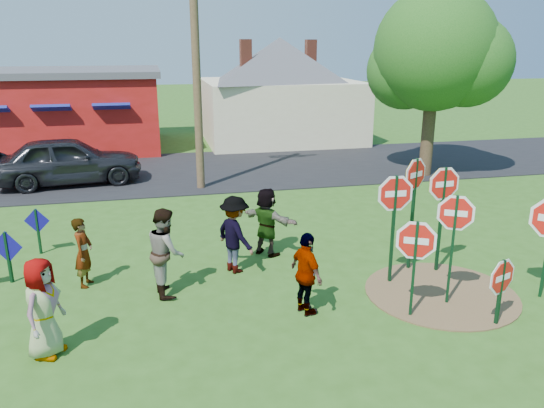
% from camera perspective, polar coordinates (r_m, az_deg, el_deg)
% --- Properties ---
extents(ground, '(120.00, 120.00, 0.00)m').
position_cam_1_polar(ground, '(11.53, -5.03, -9.60)').
color(ground, '#2D5518').
rests_on(ground, ground).
extents(road, '(120.00, 7.50, 0.04)m').
position_cam_1_polar(road, '(22.37, -9.09, 3.53)').
color(road, black).
rests_on(road, ground).
extents(dirt_patch, '(3.20, 3.20, 0.03)m').
position_cam_1_polar(dirt_patch, '(12.05, 17.69, -9.10)').
color(dirt_patch, brown).
rests_on(dirt_patch, ground).
extents(red_building, '(9.40, 7.69, 3.90)m').
position_cam_1_polar(red_building, '(28.72, -21.37, 9.49)').
color(red_building, maroon).
rests_on(red_building, ground).
extents(cream_house, '(9.40, 9.40, 6.50)m').
position_cam_1_polar(cream_house, '(29.12, 0.83, 12.62)').
color(cream_house, beige).
rests_on(cream_house, ground).
extents(stop_sign_a, '(0.93, 0.50, 2.10)m').
position_cam_1_polar(stop_sign_a, '(10.41, 15.19, -4.62)').
color(stop_sign_a, '#0E341B').
rests_on(stop_sign_a, ground).
extents(stop_sign_b, '(0.89, 0.49, 2.80)m').
position_cam_1_polar(stop_sign_b, '(12.41, 15.10, 1.91)').
color(stop_sign_b, '#0E341B').
rests_on(stop_sign_b, ground).
extents(stop_sign_c, '(0.87, 0.48, 2.45)m').
position_cam_1_polar(stop_sign_c, '(11.03, 19.04, -2.13)').
color(stop_sign_c, '#0E341B').
rests_on(stop_sign_c, ground).
extents(stop_sign_d, '(1.04, 0.09, 2.64)m').
position_cam_1_polar(stop_sign_d, '(12.52, 17.94, 1.11)').
color(stop_sign_d, '#0E341B').
rests_on(stop_sign_d, ground).
extents(stop_sign_e, '(0.90, 0.34, 1.46)m').
position_cam_1_polar(stop_sign_e, '(10.80, 23.46, -7.56)').
color(stop_sign_e, '#0E341B').
rests_on(stop_sign_e, ground).
extents(stop_sign_g, '(1.07, 0.07, 2.60)m').
position_cam_1_polar(stop_sign_g, '(11.66, 13.05, -0.08)').
color(stop_sign_g, '#0E341B').
rests_on(stop_sign_g, ground).
extents(blue_diamond_c, '(0.69, 0.26, 1.21)m').
position_cam_1_polar(blue_diamond_c, '(13.08, -26.56, -4.62)').
color(blue_diamond_c, '#0E341B').
rests_on(blue_diamond_c, ground).
extents(blue_diamond_d, '(0.63, 0.16, 1.20)m').
position_cam_1_polar(blue_diamond_d, '(14.53, -23.91, -2.19)').
color(blue_diamond_d, '#0E341B').
rests_on(blue_diamond_d, ground).
extents(person_a, '(0.85, 1.02, 1.77)m').
position_cam_1_polar(person_a, '(9.83, -23.43, -10.22)').
color(person_a, '#3C5484').
rests_on(person_a, ground).
extents(person_b, '(0.49, 0.64, 1.56)m').
position_cam_1_polar(person_b, '(12.26, -19.63, -4.91)').
color(person_b, '#226563').
rests_on(person_b, ground).
extents(person_c, '(0.83, 1.00, 1.89)m').
position_cam_1_polar(person_c, '(11.38, -11.35, -5.03)').
color(person_c, brown).
rests_on(person_c, ground).
extents(person_d, '(1.15, 1.36, 1.82)m').
position_cam_1_polar(person_d, '(12.25, -4.01, -3.29)').
color(person_d, '#2D2E31').
rests_on(person_d, ground).
extents(person_e, '(0.68, 1.06, 1.69)m').
position_cam_1_polar(person_e, '(10.39, 3.73, -7.53)').
color(person_e, '#533560').
rests_on(person_e, ground).
extents(person_f, '(1.43, 1.56, 1.74)m').
position_cam_1_polar(person_f, '(13.20, -0.57, -1.92)').
color(person_f, '#205737').
rests_on(person_f, ground).
extents(suv, '(5.47, 2.74, 1.79)m').
position_cam_1_polar(suv, '(21.21, -21.08, 4.40)').
color(suv, '#29292E').
rests_on(suv, road).
extents(utility_pole, '(2.28, 0.31, 9.31)m').
position_cam_1_polar(utility_pole, '(19.01, -8.22, 16.09)').
color(utility_pole, '#4C3823').
rests_on(utility_pole, ground).
extents(leafy_tree, '(5.07, 4.63, 7.21)m').
position_cam_1_polar(leafy_tree, '(21.76, 17.36, 14.93)').
color(leafy_tree, '#382819').
rests_on(leafy_tree, ground).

